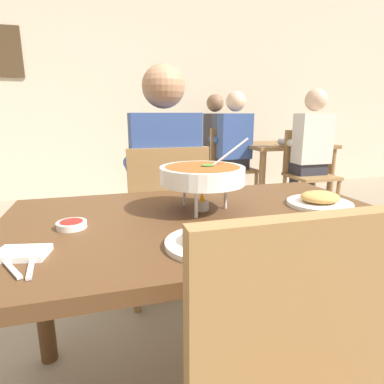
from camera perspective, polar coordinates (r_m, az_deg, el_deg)
The scene contains 19 objects.
cafe_rear_partition at distance 4.44m, azimuth -12.21°, elevation 19.11°, with size 10.00×0.10×3.00m, color beige.
picture_frame_hung at distance 4.53m, azimuth -30.97°, elevation 20.76°, with size 0.44×0.03×0.56m, color #4C3823.
dining_table_main at distance 1.13m, azimuth 2.09°, elevation -9.45°, with size 1.33×0.81×0.72m.
chair_diner_main at distance 1.80m, azimuth -4.71°, elevation -4.22°, with size 0.44×0.44×0.90m.
diner_main at distance 1.77m, azimuth -5.06°, elevation 3.37°, with size 0.40×0.45×1.31m.
curry_bowl at distance 1.13m, azimuth 1.85°, elevation 2.99°, with size 0.33×0.30×0.26m.
rice_plate at distance 0.85m, azimuth 3.27°, elevation -8.39°, with size 0.24×0.24×0.06m.
appetizer_plate at distance 1.31m, azimuth 21.85°, elevation -1.39°, with size 0.24×0.24×0.06m.
sauce_dish at distance 1.04m, azimuth -20.74°, elevation -5.53°, with size 0.09×0.09×0.02m.
napkin_folded at distance 0.90m, azimuth -28.05°, elevation -9.65°, with size 0.12×0.08×0.02m, color white.
fork_utensil at distance 0.86m, azimuth -30.02°, elevation -11.21°, with size 0.01×0.17×0.01m, color silver.
spoon_utensil at distance 0.85m, azimuth -26.69°, elevation -11.14°, with size 0.01×0.17×0.01m, color silver.
dining_table_far at distance 4.00m, azimuth 15.87°, elevation 6.55°, with size 1.00×0.80×0.72m.
chair_bg_left at distance 3.60m, azimuth 19.77°, elevation 4.10°, with size 0.44×0.44×0.90m.
chair_bg_middle at distance 3.81m, azimuth 6.84°, elevation 5.32°, with size 0.48×0.48×0.90m.
chair_bg_right at distance 4.28m, azimuth 5.54°, elevation 6.27°, with size 0.50×0.50×0.90m.
patron_bg_left at distance 3.54m, azimuth 20.29°, elevation 7.78°, with size 0.40×0.45×1.31m.
patron_bg_middle at distance 3.72m, azimuth 7.39°, elevation 8.76°, with size 0.40×0.45×1.31m.
patron_bg_right at distance 4.23m, azimuth 4.55°, elevation 9.41°, with size 0.45×0.40×1.31m.
Camera 1 is at (-0.32, -0.99, 1.06)m, focal length 29.85 mm.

